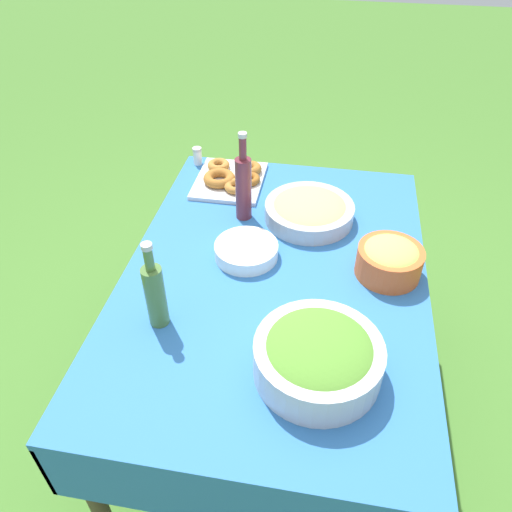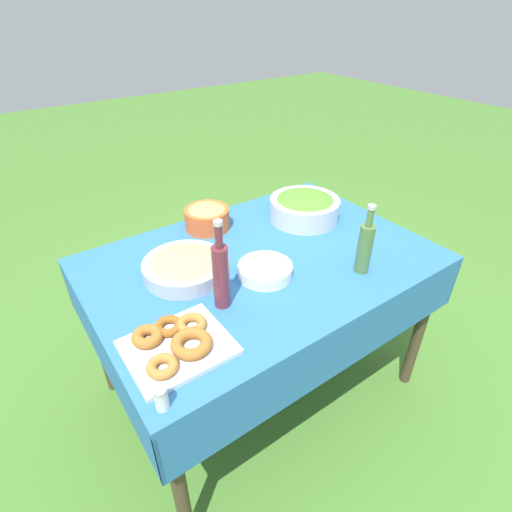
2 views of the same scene
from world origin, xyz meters
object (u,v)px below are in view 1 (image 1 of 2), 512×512
object	(u,v)px
donut_platter	(231,178)
wine_bottle	(243,186)
plate_stack	(246,251)
salad_bowl	(318,356)
pasta_bowl	(309,210)
fruit_bowl	(390,259)
olive_oil_bottle	(155,293)

from	to	relation	value
donut_platter	wine_bottle	size ratio (longest dim) A/B	0.94
donut_platter	plate_stack	distance (m)	0.47
salad_bowl	pasta_bowl	xyz separation A→B (m)	(-0.67, -0.08, -0.03)
wine_bottle	fruit_bowl	size ratio (longest dim) A/B	1.62
fruit_bowl	pasta_bowl	bearing A→B (deg)	-132.92
wine_bottle	fruit_bowl	bearing A→B (deg)	65.71
wine_bottle	fruit_bowl	xyz separation A→B (m)	(0.23, 0.51, -0.07)
pasta_bowl	wine_bottle	distance (m)	0.25
wine_bottle	olive_oil_bottle	bearing A→B (deg)	-14.28
plate_stack	pasta_bowl	bearing A→B (deg)	143.27
pasta_bowl	donut_platter	distance (m)	0.38
salad_bowl	wine_bottle	distance (m)	0.73
donut_platter	plate_stack	size ratio (longest dim) A/B	1.48
salad_bowl	donut_platter	xyz separation A→B (m)	(-0.87, -0.41, -0.04)
plate_stack	olive_oil_bottle	size ratio (longest dim) A/B	0.74
donut_platter	pasta_bowl	bearing A→B (deg)	59.13
plate_stack	fruit_bowl	distance (m)	0.46
pasta_bowl	wine_bottle	bearing A→B (deg)	-84.11
salad_bowl	olive_oil_bottle	world-z (taller)	olive_oil_bottle
pasta_bowl	fruit_bowl	xyz separation A→B (m)	(0.25, 0.27, 0.02)
pasta_bowl	wine_bottle	xyz separation A→B (m)	(0.02, -0.23, 0.09)
salad_bowl	pasta_bowl	size ratio (longest dim) A/B	1.03
salad_bowl	olive_oil_bottle	bearing A→B (deg)	-102.56
olive_oil_bottle	wine_bottle	distance (m)	0.57
salad_bowl	pasta_bowl	world-z (taller)	salad_bowl
donut_platter	wine_bottle	world-z (taller)	wine_bottle
donut_platter	fruit_bowl	bearing A→B (deg)	53.21
pasta_bowl	donut_platter	xyz separation A→B (m)	(-0.20, -0.33, -0.02)
plate_stack	fruit_bowl	bearing A→B (deg)	89.18
olive_oil_bottle	fruit_bowl	xyz separation A→B (m)	(-0.32, 0.65, -0.05)
plate_stack	olive_oil_bottle	xyz separation A→B (m)	(0.33, -0.19, 0.09)
pasta_bowl	wine_bottle	size ratio (longest dim) A/B	0.97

